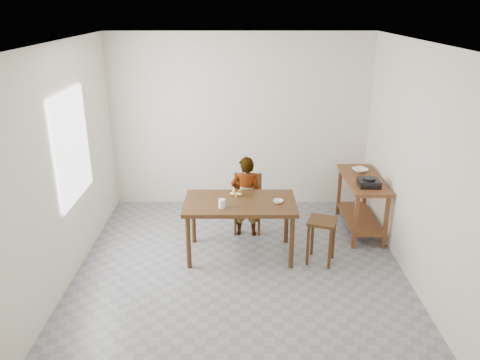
{
  "coord_description": "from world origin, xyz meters",
  "views": [
    {
      "loc": [
        -0.01,
        -5.08,
        3.09
      ],
      "look_at": [
        0.0,
        0.4,
        1.0
      ],
      "focal_mm": 35.0,
      "sensor_mm": 36.0,
      "label": 1
    }
  ],
  "objects_px": {
    "prep_counter": "(361,204)",
    "dining_chair": "(248,204)",
    "stool": "(321,241)",
    "dining_table": "(240,228)",
    "child": "(246,196)"
  },
  "relations": [
    {
      "from": "dining_table",
      "to": "dining_chair",
      "type": "distance_m",
      "value": 0.7
    },
    {
      "from": "prep_counter",
      "to": "child",
      "type": "height_order",
      "value": "child"
    },
    {
      "from": "child",
      "to": "stool",
      "type": "xyz_separation_m",
      "value": [
        0.93,
        -0.76,
        -0.29
      ]
    },
    {
      "from": "dining_table",
      "to": "prep_counter",
      "type": "distance_m",
      "value": 1.86
    },
    {
      "from": "child",
      "to": "dining_table",
      "type": "bearing_deg",
      "value": 85.3
    },
    {
      "from": "dining_chair",
      "to": "dining_table",
      "type": "bearing_deg",
      "value": -96.05
    },
    {
      "from": "dining_table",
      "to": "prep_counter",
      "type": "height_order",
      "value": "prep_counter"
    },
    {
      "from": "dining_chair",
      "to": "stool",
      "type": "height_order",
      "value": "dining_chair"
    },
    {
      "from": "child",
      "to": "prep_counter",
      "type": "bearing_deg",
      "value": -171.99
    },
    {
      "from": "prep_counter",
      "to": "dining_chair",
      "type": "height_order",
      "value": "dining_chair"
    },
    {
      "from": "prep_counter",
      "to": "dining_chair",
      "type": "distance_m",
      "value": 1.61
    },
    {
      "from": "dining_table",
      "to": "child",
      "type": "height_order",
      "value": "child"
    },
    {
      "from": "dining_table",
      "to": "child",
      "type": "distance_m",
      "value": 0.61
    },
    {
      "from": "dining_table",
      "to": "stool",
      "type": "distance_m",
      "value": 1.03
    },
    {
      "from": "prep_counter",
      "to": "stool",
      "type": "height_order",
      "value": "prep_counter"
    }
  ]
}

